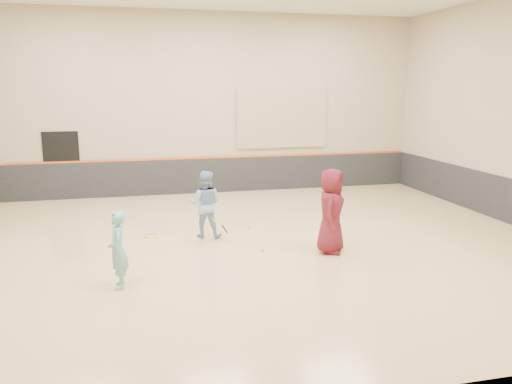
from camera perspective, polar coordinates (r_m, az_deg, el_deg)
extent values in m
cube|color=tan|center=(11.59, -2.35, -6.59)|extent=(15.00, 12.00, 0.20)
cube|color=tan|center=(16.95, -6.32, 9.90)|extent=(15.00, 0.02, 6.00)
cube|color=tan|center=(5.24, 9.83, 5.36)|extent=(15.00, 0.02, 6.00)
cube|color=#232326|center=(17.16, -6.12, 1.86)|extent=(14.90, 0.04, 1.20)
cube|color=#D85914|center=(17.05, -6.16, 3.91)|extent=(14.90, 0.03, 0.06)
cube|color=tan|center=(17.47, 3.00, 8.38)|extent=(3.20, 0.08, 2.00)
cube|color=black|center=(17.15, -21.27, 2.80)|extent=(1.10, 0.05, 2.20)
imported|color=#6BBAB1|center=(9.34, -15.49, -6.39)|extent=(0.36, 0.53, 1.43)
imported|color=#89A8D4|center=(12.07, -5.82, -1.39)|extent=(0.94, 0.83, 1.63)
imported|color=#5A1520|center=(10.98, 8.59, -2.16)|extent=(0.95, 1.08, 1.86)
sphere|color=#C1CE2F|center=(11.12, 0.75, -6.67)|extent=(0.07, 0.07, 0.07)
sphere|color=#CCE034|center=(10.92, 9.59, -1.00)|extent=(0.07, 0.07, 0.07)
sphere|color=yellow|center=(12.91, -0.77, -4.01)|extent=(0.07, 0.07, 0.07)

